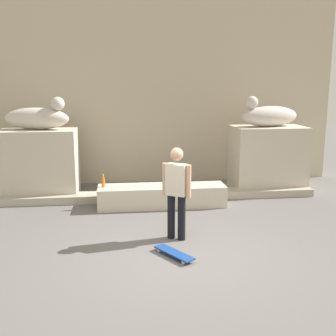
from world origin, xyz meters
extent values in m
plane|color=#605E5B|center=(0.00, 0.00, 0.00)|extent=(40.00, 40.00, 0.00)
cube|color=#BFB398|center=(0.00, 5.29, 2.76)|extent=(10.20, 0.60, 5.52)
cube|color=beige|center=(-2.90, 3.75, 0.84)|extent=(1.83, 1.13, 1.67)
cube|color=beige|center=(2.90, 3.75, 0.84)|extent=(1.83, 1.13, 1.67)
ellipsoid|color=beige|center=(-2.90, 3.75, 1.93)|extent=(1.69, 0.93, 0.52)
sphere|color=beige|center=(-2.36, 3.62, 2.29)|extent=(0.32, 0.32, 0.32)
ellipsoid|color=beige|center=(2.90, 3.75, 1.93)|extent=(1.69, 0.93, 0.52)
sphere|color=beige|center=(2.36, 3.62, 2.29)|extent=(0.32, 0.32, 0.32)
cube|color=beige|center=(0.00, 2.61, 0.24)|extent=(2.89, 0.71, 0.48)
cylinder|color=black|center=(-0.03, 0.64, 0.41)|extent=(0.14, 0.14, 0.82)
cylinder|color=black|center=(0.14, 0.54, 0.41)|extent=(0.14, 0.14, 0.82)
cube|color=beige|center=(0.06, 0.59, 1.10)|extent=(0.41, 0.35, 0.56)
sphere|color=tan|center=(0.06, 0.59, 1.55)|extent=(0.23, 0.23, 0.23)
cylinder|color=tan|center=(-0.14, 0.70, 1.09)|extent=(0.09, 0.09, 0.58)
cylinder|color=tan|center=(0.25, 0.48, 1.09)|extent=(0.09, 0.09, 0.58)
cube|color=navy|center=(-0.09, -0.18, 0.07)|extent=(0.61, 0.78, 0.02)
cylinder|color=white|center=(0.14, -0.39, 0.03)|extent=(0.06, 0.06, 0.06)
cylinder|color=white|center=(0.02, -0.47, 0.03)|extent=(0.06, 0.06, 0.06)
cylinder|color=white|center=(-0.20, 0.11, 0.03)|extent=(0.06, 0.06, 0.06)
cylinder|color=white|center=(-0.31, 0.03, 0.03)|extent=(0.06, 0.06, 0.06)
cylinder|color=#593314|center=(0.54, 2.83, 0.60)|extent=(0.06, 0.06, 0.25)
cylinder|color=#593314|center=(0.54, 2.83, 0.76)|extent=(0.03, 0.03, 0.06)
cylinder|color=yellow|center=(0.54, 2.83, 0.79)|extent=(0.03, 0.03, 0.01)
cylinder|color=orange|center=(-1.32, 2.64, 0.59)|extent=(0.07, 0.07, 0.21)
cylinder|color=orange|center=(-1.32, 2.64, 0.72)|extent=(0.03, 0.03, 0.06)
cylinder|color=yellow|center=(-1.32, 2.64, 0.76)|extent=(0.04, 0.04, 0.01)
cube|color=#A9A08F|center=(0.00, 3.16, 0.09)|extent=(7.62, 0.50, 0.18)
camera|label=1|loc=(-0.90, -6.26, 2.76)|focal=43.27mm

